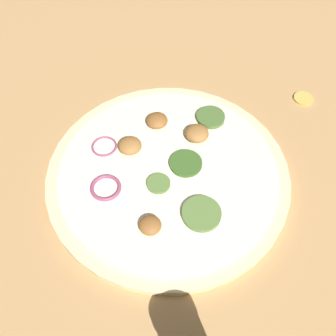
# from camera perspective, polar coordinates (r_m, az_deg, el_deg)

# --- Properties ---
(ground_plane) EXTENTS (3.00, 3.00, 0.00)m
(ground_plane) POSITION_cam_1_polar(r_m,az_deg,el_deg) (0.57, 0.00, -1.24)
(ground_plane) COLOR tan
(pizza) EXTENTS (0.35, 0.35, 0.03)m
(pizza) POSITION_cam_1_polar(r_m,az_deg,el_deg) (0.57, 0.00, -0.65)
(pizza) COLOR beige
(pizza) RESTS_ON ground_plane
(loose_cap) EXTENTS (0.03, 0.03, 0.01)m
(loose_cap) POSITION_cam_1_polar(r_m,az_deg,el_deg) (0.71, 19.08, 9.62)
(loose_cap) COLOR gold
(loose_cap) RESTS_ON ground_plane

